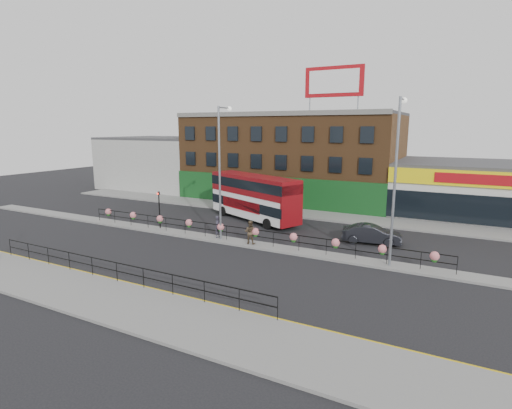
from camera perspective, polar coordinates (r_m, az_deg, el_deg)
The scene contains 19 objects.
ground at distance 30.68m, azimuth -2.62°, elevation -5.54°, with size 120.00×120.00×0.00m, color black.
south_pavement at distance 21.81m, azimuth -19.20°, elevation -13.03°, with size 60.00×4.00×0.15m, color gray.
north_pavement at distance 41.13m, azimuth 5.85°, elevation -1.20°, with size 60.00×4.00×0.15m, color gray.
median at distance 30.66m, azimuth -2.63°, elevation -5.40°, with size 60.00×1.60×0.15m, color gray.
yellow_line_inner at distance 23.31m, azimuth -15.01°, elevation -11.37°, with size 60.00×0.10×0.01m, color gold.
yellow_line_outer at distance 23.19m, azimuth -15.31°, elevation -11.50°, with size 60.00×0.10×0.01m, color gold.
brick_building at distance 49.22m, azimuth 5.12°, elevation 6.77°, with size 25.00×12.21×10.30m.
supermarket at distance 45.66m, azimuth 28.87°, elevation 1.98°, with size 15.00×12.25×5.30m.
warehouse_west at distance 60.14m, azimuth -13.08°, elevation 5.88°, with size 15.50×12.00×7.30m.
billboard at distance 42.43m, azimuth 11.07°, elevation 16.84°, with size 6.00×0.29×4.40m.
median_railing at distance 30.40m, azimuth -2.64°, elevation -3.65°, with size 30.04×0.56×1.23m.
south_railing at distance 24.07m, azimuth -19.32°, elevation -8.48°, with size 20.04×0.05×1.12m.
double_decker_bus at distance 37.51m, azimuth -0.29°, elevation 1.65°, with size 10.70×6.54×4.29m.
car at distance 31.67m, azimuth 16.18°, elevation -4.09°, with size 4.57×2.27×1.44m, color black.
pedestrian_a at distance 31.58m, azimuth -5.45°, elevation -3.18°, with size 0.46×0.66×1.73m, color #302E3B.
pedestrian_b at distance 29.79m, azimuth -0.86°, elevation -3.96°, with size 0.96×0.80×1.77m, color #4B3B29.
lamp_column_west at distance 30.40m, azimuth -4.98°, elevation 6.10°, with size 0.36×1.78×10.13m.
lamp_column_east at distance 25.81m, azimuth 19.43°, elevation 4.98°, with size 0.37×1.82×10.38m.
traffic_light_median at distance 35.03m, azimuth -13.69°, elevation 0.39°, with size 0.15×0.28×3.65m.
Camera 1 is at (14.93, -25.34, 8.74)m, focal length 28.00 mm.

